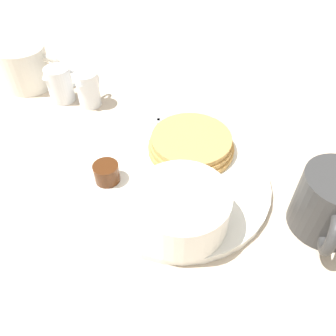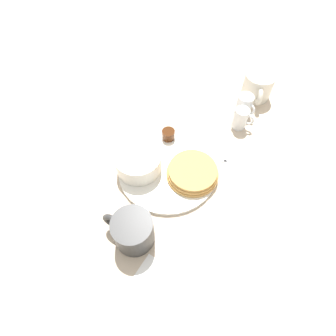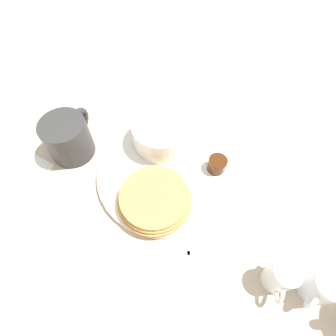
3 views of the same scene
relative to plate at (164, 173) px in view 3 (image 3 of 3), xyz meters
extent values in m
plane|color=#C6B299|center=(0.00, 0.00, -0.01)|extent=(4.00, 4.00, 0.00)
cylinder|color=white|center=(0.00, 0.00, 0.00)|extent=(0.27, 0.27, 0.01)
cylinder|color=tan|center=(0.06, 0.03, 0.01)|extent=(0.14, 0.14, 0.01)
cylinder|color=tan|center=(0.06, 0.03, 0.02)|extent=(0.13, 0.13, 0.01)
cylinder|color=tan|center=(0.06, 0.03, 0.03)|extent=(0.13, 0.13, 0.01)
cylinder|color=white|center=(-0.05, -0.05, 0.03)|extent=(0.12, 0.12, 0.05)
cylinder|color=white|center=(-0.05, -0.05, 0.06)|extent=(0.10, 0.10, 0.01)
cylinder|color=#47230F|center=(-0.07, 0.07, 0.02)|extent=(0.04, 0.04, 0.03)
cylinder|color=white|center=(-0.08, -0.06, 0.02)|extent=(0.05, 0.05, 0.02)
sphere|color=white|center=(-0.08, -0.06, 0.04)|extent=(0.03, 0.03, 0.03)
cylinder|color=#333333|center=(0.08, -0.18, 0.04)|extent=(0.09, 0.09, 0.09)
torus|color=#333333|center=(0.04, -0.20, 0.04)|extent=(0.06, 0.03, 0.06)
cylinder|color=white|center=(0.04, 0.27, 0.03)|extent=(0.04, 0.04, 0.07)
torus|color=white|center=(0.06, 0.28, 0.03)|extent=(0.03, 0.02, 0.04)
cone|color=white|center=(0.02, 0.26, 0.06)|extent=(0.01, 0.01, 0.01)
cylinder|color=white|center=(0.01, 0.32, 0.03)|extent=(0.05, 0.05, 0.07)
torus|color=white|center=(0.03, 0.32, 0.03)|extent=(0.04, 0.01, 0.04)
cube|color=silver|center=(0.13, 0.10, 0.00)|extent=(0.08, 0.08, 0.00)
cube|color=silver|center=(0.08, 0.15, 0.00)|extent=(0.04, 0.04, 0.00)
cube|color=white|center=(0.19, -0.21, 0.00)|extent=(0.12, 0.10, 0.00)
camera|label=1|loc=(-0.25, -0.22, 0.36)|focal=35.00mm
camera|label=2|loc=(0.28, -0.27, 0.59)|focal=28.00mm
camera|label=3|loc=(0.20, 0.18, 0.45)|focal=28.00mm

